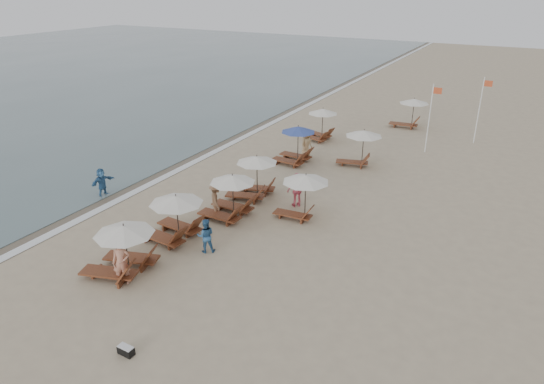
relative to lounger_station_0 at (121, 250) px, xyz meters
The scene contains 21 objects.
ground 6.57m from the lounger_station_0, 21.16° to the left, with size 160.00×160.00×0.00m, color tan.
wet_sand_band 13.96m from the lounger_station_0, 117.57° to the left, with size 3.20×140.00×0.01m, color #6B5E4C.
foam_line 13.41m from the lounger_station_0, 112.63° to the left, with size 0.50×140.00×0.02m, color white.
lounger_station_0 is the anchor object (origin of this frame).
lounger_station_1 3.11m from the lounger_station_0, 90.18° to the left, with size 2.80×2.34×2.12m.
lounger_station_2 6.15m from the lounger_station_0, 81.17° to the left, with size 2.66×2.17×2.20m.
lounger_station_3 8.69m from the lounger_station_0, 84.77° to the left, with size 2.61×2.45×2.31m.
lounger_station_4 14.36m from the lounger_station_0, 88.46° to the left, with size 2.60×2.12×2.38m.
lounger_station_5 19.51m from the lounger_station_0, 90.29° to the left, with size 2.41×2.14×2.28m.
inland_station_0 8.57m from the lounger_station_0, 61.63° to the left, with size 2.61×2.24×2.22m.
inland_station_1 16.31m from the lounger_station_0, 75.51° to the left, with size 2.71×2.24×2.22m.
inland_station_2 26.07m from the lounger_station_0, 79.67° to the left, with size 2.84×2.24×2.22m.
beachgoer_near 0.76m from the lounger_station_0, 46.29° to the right, with size 0.66×0.43×1.80m, color tan.
beachgoer_mid_a 3.45m from the lounger_station_0, 55.88° to the left, with size 0.74×0.57×1.51m, color #2E5D8C.
beachgoer_mid_b 5.85m from the lounger_station_0, 85.91° to the left, with size 1.12×0.65×1.74m, color #8C6547.
beachgoer_far_a 9.34m from the lounger_station_0, 69.06° to the left, with size 1.05×0.44×1.80m, color #D35467.
beachgoer_far_b 15.64m from the lounger_station_0, 87.63° to the left, with size 0.89×0.58×1.82m, color tan.
waterline_walker 8.06m from the lounger_station_0, 141.42° to the left, with size 1.41×0.45×1.52m, color #306192.
duffel_bag 4.84m from the lounger_station_0, 45.27° to the right, with size 0.53×0.27×0.29m.
flag_pole_near 21.62m from the lounger_station_0, 70.46° to the left, with size 0.60×0.08×4.52m.
flag_pole_far 25.95m from the lounger_station_0, 67.82° to the left, with size 0.60×0.08×4.58m.
Camera 1 is at (6.82, -13.91, 10.59)m, focal length 32.22 mm.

